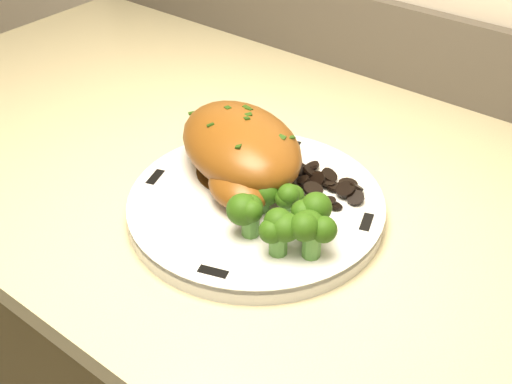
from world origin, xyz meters
The scene contains 9 objects.
plate centered at (-0.49, 1.61, 0.82)m, with size 0.28×0.28×0.02m, color silver.
rim_accent_0 centered at (-0.37, 1.65, 0.83)m, with size 0.03×0.01×0.00m, color black.
rim_accent_1 centered at (-0.53, 1.72, 0.83)m, with size 0.03×0.01×0.00m, color black.
rim_accent_2 centered at (-0.60, 1.57, 0.83)m, with size 0.03×0.01×0.00m, color black.
rim_accent_3 centered at (-0.45, 1.49, 0.83)m, with size 0.03×0.01×0.00m, color black.
gravy_pool centered at (-0.54, 1.64, 0.83)m, with size 0.11×0.11×0.00m, color #3D240B.
chicken_breast centered at (-0.53, 1.63, 0.86)m, with size 0.21×0.19×0.07m.
mushroom_pile centered at (-0.44, 1.66, 0.83)m, with size 0.08×0.06×0.02m.
broccoli_florets centered at (-0.43, 1.58, 0.85)m, with size 0.11×0.08×0.04m.
Camera 1 is at (-0.14, 1.17, 1.25)m, focal length 45.00 mm.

